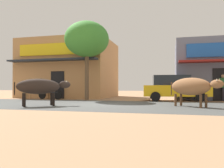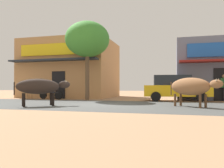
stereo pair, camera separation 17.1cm
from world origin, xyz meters
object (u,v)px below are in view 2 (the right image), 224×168
(roadside_tree, at_px, (87,40))
(cow_near_brown, at_px, (40,87))
(cow_far_dark, at_px, (191,87))
(parked_motorcycle, at_px, (51,93))
(pedestrian_by_shop, at_px, (224,85))
(cafe_chair_near_tree, at_px, (28,92))
(parked_hatchback_car, at_px, (175,88))
(cafe_chair_by_doorway, at_px, (53,92))

(roadside_tree, height_order, cow_near_brown, roadside_tree)
(cow_near_brown, height_order, cow_far_dark, cow_far_dark)
(parked_motorcycle, xyz_separation_m, pedestrian_by_shop, (11.67, 0.92, 0.52))
(parked_motorcycle, relative_size, cafe_chair_near_tree, 2.24)
(parked_motorcycle, distance_m, cow_near_brown, 5.98)
(parked_hatchback_car, height_order, cow_far_dark, parked_hatchback_car)
(cow_near_brown, distance_m, pedestrian_by_shop, 11.08)
(parked_motorcycle, height_order, cow_far_dark, cow_far_dark)
(cow_near_brown, xyz_separation_m, cafe_chair_near_tree, (-4.28, 5.03, -0.39))
(roadside_tree, bearing_deg, cow_near_brown, -93.66)
(cafe_chair_near_tree, distance_m, cafe_chair_by_doorway, 1.86)
(parked_motorcycle, bearing_deg, cow_far_dark, -23.29)
(pedestrian_by_shop, relative_size, cafe_chair_near_tree, 1.84)
(cow_far_dark, distance_m, cafe_chair_by_doorway, 10.86)
(roadside_tree, xyz_separation_m, cafe_chair_near_tree, (-4.61, -0.17, -3.63))
(parked_hatchback_car, height_order, cafe_chair_near_tree, parked_hatchback_car)
(roadside_tree, relative_size, parked_hatchback_car, 1.26)
(roadside_tree, height_order, cafe_chair_by_doorway, roadside_tree)
(cafe_chair_by_doorway, bearing_deg, cafe_chair_near_tree, -138.63)
(roadside_tree, distance_m, cafe_chair_near_tree, 5.87)
(roadside_tree, relative_size, cafe_chair_near_tree, 5.86)
(cow_near_brown, distance_m, cow_far_dark, 6.94)
(parked_hatchback_car, distance_m, cow_near_brown, 8.42)
(parked_motorcycle, height_order, cow_near_brown, cow_near_brown)
(parked_motorcycle, relative_size, cow_near_brown, 0.93)
(roadside_tree, distance_m, cow_far_dark, 8.19)
(parked_hatchback_car, relative_size, cow_near_brown, 1.94)
(parked_hatchback_car, height_order, cow_near_brown, parked_hatchback_car)
(parked_hatchback_car, bearing_deg, parked_motorcycle, -177.36)
(parked_motorcycle, relative_size, cafe_chair_by_doorway, 2.24)
(parked_hatchback_car, bearing_deg, roadside_tree, -174.16)
(parked_motorcycle, distance_m, cow_far_dark, 10.20)
(cafe_chair_near_tree, height_order, cafe_chair_by_doorway, same)
(cafe_chair_near_tree, bearing_deg, cow_far_dark, -18.32)
(cow_near_brown, bearing_deg, parked_motorcycle, 115.39)
(parked_motorcycle, bearing_deg, roadside_tree, -3.81)
(roadside_tree, distance_m, parked_motorcycle, 4.67)
(parked_hatchback_car, height_order, pedestrian_by_shop, pedestrian_by_shop)
(parked_hatchback_car, relative_size, parked_motorcycle, 2.08)
(roadside_tree, xyz_separation_m, cafe_chair_by_doorway, (-3.22, 1.06, -3.63))
(parked_hatchback_car, height_order, cafe_chair_by_doorway, parked_hatchback_car)
(parked_hatchback_car, bearing_deg, cow_far_dark, -81.13)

